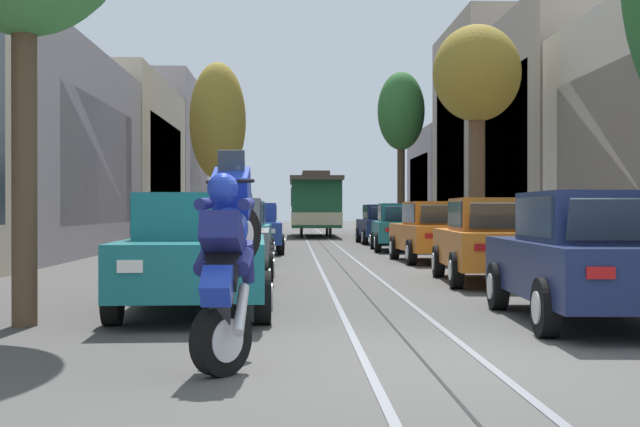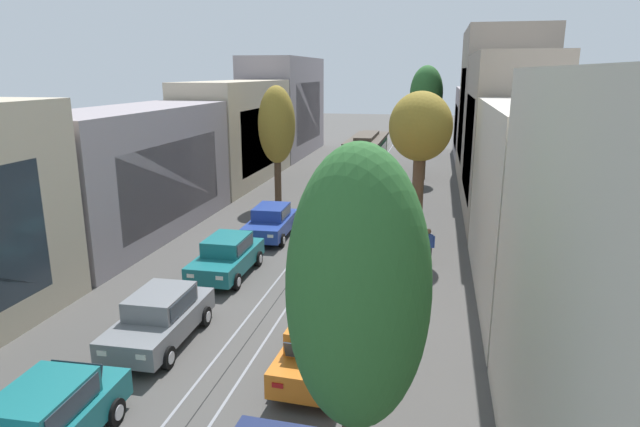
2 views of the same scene
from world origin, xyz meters
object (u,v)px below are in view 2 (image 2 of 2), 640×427
at_px(parked_car_teal_near_left, 41,424).
at_px(street_tree_kerb_left_second, 277,126).
at_px(street_tree_kerb_right_near, 358,297).
at_px(parked_car_blue_fourth_left, 271,222).
at_px(cable_car_trolley, 367,155).
at_px(parked_car_orange_mid_right, 357,263).
at_px(pedestrian_on_left_pavement, 428,245).
at_px(parked_car_grey_second_left, 160,318).
at_px(parked_car_orange_second_right, 323,345).
at_px(parked_car_teal_mid_left, 227,256).
at_px(street_tree_kerb_right_second, 420,130).
at_px(parked_car_navy_fifth_right, 387,193).
at_px(street_tree_kerb_right_mid, 426,95).
at_px(parked_car_teal_fourth_right, 374,220).

bearing_deg(parked_car_teal_near_left, street_tree_kerb_left_second, 94.06).
height_order(parked_car_teal_near_left, street_tree_kerb_right_near, street_tree_kerb_right_near).
relative_size(parked_car_blue_fourth_left, cable_car_trolley, 0.48).
xyz_separation_m(parked_car_teal_near_left, parked_car_blue_fourth_left, (0.01, 16.32, 0.00)).
height_order(parked_car_teal_near_left, parked_car_orange_mid_right, same).
relative_size(street_tree_kerb_left_second, pedestrian_on_left_pavement, 4.47).
bearing_deg(parked_car_orange_mid_right, street_tree_kerb_right_near, -82.04).
relative_size(parked_car_grey_second_left, parked_car_orange_second_right, 0.99).
bearing_deg(parked_car_orange_mid_right, parked_car_grey_second_left, -130.39).
relative_size(parked_car_teal_near_left, cable_car_trolley, 0.48).
bearing_deg(street_tree_kerb_right_near, parked_car_blue_fourth_left, 111.58).
height_order(parked_car_teal_mid_left, parked_car_orange_second_right, same).
height_order(street_tree_kerb_right_near, street_tree_kerb_right_second, street_tree_kerb_right_second).
distance_m(parked_car_navy_fifth_right, street_tree_kerb_right_mid, 10.97).
bearing_deg(parked_car_teal_near_left, cable_car_trolley, 85.86).
distance_m(parked_car_orange_mid_right, street_tree_kerb_right_near, 12.49).
relative_size(street_tree_kerb_right_second, street_tree_kerb_right_mid, 0.85).
bearing_deg(street_tree_kerb_right_near, parked_car_orange_mid_right, 97.96).
bearing_deg(parked_car_orange_second_right, street_tree_kerb_right_near, -72.49).
height_order(parked_car_orange_mid_right, pedestrian_on_left_pavement, pedestrian_on_left_pavement).
height_order(parked_car_grey_second_left, parked_car_teal_mid_left, same).
height_order(parked_car_teal_fourth_right, pedestrian_on_left_pavement, pedestrian_on_left_pavement).
distance_m(parked_car_navy_fifth_right, street_tree_kerb_left_second, 7.79).
xyz_separation_m(parked_car_orange_mid_right, parked_car_teal_fourth_right, (-0.09, 6.42, 0.00)).
bearing_deg(street_tree_kerb_right_mid, street_tree_kerb_left_second, -130.01).
bearing_deg(parked_car_teal_near_left, parked_car_teal_fourth_right, 74.34).
xyz_separation_m(parked_car_teal_mid_left, parked_car_teal_fourth_right, (5.14, 6.68, 0.00)).
height_order(parked_car_orange_mid_right, street_tree_kerb_right_mid, street_tree_kerb_right_mid).
relative_size(parked_car_orange_mid_right, pedestrian_on_left_pavement, 2.74).
height_order(parked_car_navy_fifth_right, street_tree_kerb_right_second, street_tree_kerb_right_second).
relative_size(parked_car_teal_near_left, parked_car_grey_second_left, 1.00).
height_order(parked_car_blue_fourth_left, parked_car_navy_fifth_right, same).
height_order(parked_car_grey_second_left, street_tree_kerb_right_near, street_tree_kerb_right_near).
height_order(cable_car_trolley, pedestrian_on_left_pavement, cable_car_trolley).
xyz_separation_m(parked_car_blue_fourth_left, street_tree_kerb_right_mid, (6.84, 17.06, 5.51)).
distance_m(parked_car_grey_second_left, parked_car_teal_mid_left, 5.74).
relative_size(parked_car_navy_fifth_right, street_tree_kerb_right_mid, 0.52).
bearing_deg(cable_car_trolley, parked_car_teal_fourth_right, -81.30).
relative_size(parked_car_teal_near_left, parked_car_orange_second_right, 1.00).
bearing_deg(street_tree_kerb_right_second, parked_car_teal_mid_left, -146.49).
bearing_deg(parked_car_navy_fifth_right, parked_car_teal_near_left, -101.69).
xyz_separation_m(parked_car_navy_fifth_right, pedestrian_on_left_pavement, (2.67, -10.26, 0.11)).
height_order(parked_car_navy_fifth_right, street_tree_kerb_right_near, street_tree_kerb_right_near).
distance_m(parked_car_navy_fifth_right, cable_car_trolley, 10.21).
relative_size(parked_car_blue_fourth_left, pedestrian_on_left_pavement, 2.74).
bearing_deg(parked_car_teal_fourth_right, parked_car_orange_mid_right, -89.15).
relative_size(street_tree_kerb_right_near, pedestrian_on_left_pavement, 4.32).
bearing_deg(parked_car_teal_fourth_right, parked_car_teal_near_left, -105.66).
relative_size(parked_car_blue_fourth_left, street_tree_kerb_right_second, 0.61).
bearing_deg(street_tree_kerb_right_near, parked_car_teal_fourth_right, 95.47).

